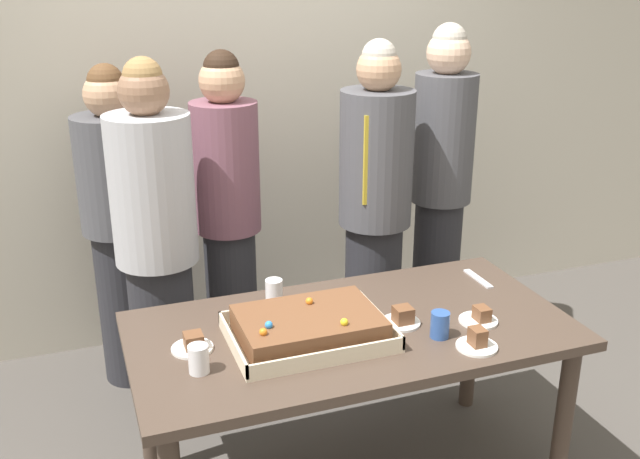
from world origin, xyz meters
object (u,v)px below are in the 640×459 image
person_serving_front (228,216)px  person_left_edge_reaching (120,226)px  person_far_right_suit (157,246)px  drink_cup_middle (440,325)px  cake_server_utensil (478,279)px  person_striped_tie_right (375,214)px  sheet_cake (309,327)px  drink_cup_nearest (274,291)px  drink_cup_far_end (199,359)px  plated_slice_far_left (193,344)px  party_table (352,347)px  plated_slice_near_left (477,342)px  plated_slice_near_right (402,318)px  person_green_shirt_behind (441,189)px  plated_slice_far_right (480,318)px

person_serving_front → person_left_edge_reaching: size_ratio=1.04×
person_serving_front → person_far_right_suit: 0.46m
drink_cup_middle → person_far_right_suit: person_far_right_suit is taller
cake_server_utensil → person_serving_front: 1.22m
person_serving_front → person_left_edge_reaching: (-0.50, 0.17, -0.05)m
person_striped_tie_right → sheet_cake: bearing=-0.0°
drink_cup_nearest → drink_cup_far_end: same height
cake_server_utensil → sheet_cake: bearing=-164.0°
drink_cup_middle → person_left_edge_reaching: 1.69m
person_far_right_suit → plated_slice_far_left: bearing=-27.4°
cake_server_utensil → drink_cup_nearest: bearing=174.5°
party_table → plated_slice_near_left: bearing=-40.0°
plated_slice_near_right → person_far_right_suit: 1.14m
person_serving_front → person_left_edge_reaching: bearing=-111.2°
drink_cup_far_end → person_far_right_suit: bearing=90.7°
plated_slice_near_right → person_serving_front: person_serving_front is taller
sheet_cake → person_green_shirt_behind: bearing=41.5°
person_striped_tie_right → plated_slice_near_right: bearing=21.0°
person_left_edge_reaching → plated_slice_far_left: bearing=-17.6°
plated_slice_near_right → plated_slice_far_right: (0.29, -0.09, -0.01)m
plated_slice_far_right → person_green_shirt_behind: size_ratio=0.09×
plated_slice_far_left → party_table: bearing=-2.9°
party_table → person_green_shirt_behind: (0.85, 0.88, 0.29)m
sheet_cake → drink_cup_far_end: (-0.42, -0.09, 0.00)m
person_striped_tie_right → drink_cup_middle: bearing=28.3°
drink_cup_middle → drink_cup_far_end: size_ratio=1.00×
cake_server_utensil → party_table: bearing=-162.8°
plated_slice_far_right → drink_cup_nearest: (-0.69, 0.43, 0.03)m
plated_slice_near_left → person_striped_tie_right: person_striped_tie_right is taller
person_serving_front → person_striped_tie_right: person_striped_tie_right is taller
drink_cup_middle → person_left_edge_reaching: size_ratio=0.06×
plated_slice_far_right → person_left_edge_reaching: person_left_edge_reaching is taller
sheet_cake → person_left_edge_reaching: 1.33m
drink_cup_nearest → person_striped_tie_right: size_ratio=0.06×
party_table → plated_slice_near_left: size_ratio=11.15×
drink_cup_far_end → person_striped_tie_right: person_striped_tie_right is taller
plated_slice_near_left → person_left_edge_reaching: (-1.10, 1.47, 0.07)m
plated_slice_far_left → person_green_shirt_behind: person_green_shirt_behind is taller
drink_cup_nearest → person_serving_front: person_serving_front is taller
plated_slice_far_left → person_green_shirt_behind: size_ratio=0.09×
drink_cup_nearest → drink_cup_far_end: 0.58m
sheet_cake → plated_slice_near_left: (0.55, -0.26, -0.03)m
person_serving_front → person_left_edge_reaching: 0.53m
plated_slice_near_left → person_left_edge_reaching: size_ratio=0.09×
plated_slice_near_right → plated_slice_far_right: 0.30m
plated_slice_far_left → plated_slice_far_right: 1.09m
plated_slice_far_left → person_serving_front: bearing=69.7°
plated_slice_far_right → person_green_shirt_behind: person_green_shirt_behind is taller
plated_slice_far_right → person_serving_front: person_serving_front is taller
plated_slice_far_right → drink_cup_middle: (-0.20, -0.05, 0.03)m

